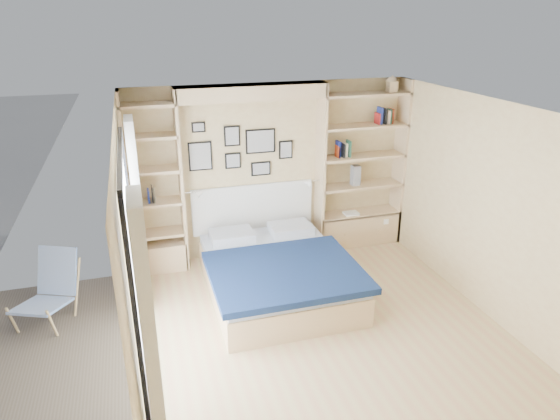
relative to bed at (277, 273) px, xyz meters
name	(u,v)px	position (x,y,z in m)	size (l,w,h in m)	color
ground	(325,332)	(0.28, -1.00, -0.28)	(4.50, 4.50, 0.00)	tan
room_shell	(257,202)	(-0.11, 0.52, 0.80)	(4.50, 4.50, 4.50)	#D6BF88
bed	(277,273)	(0.00, 0.00, 0.00)	(1.79, 2.35, 1.07)	tan
photo_gallery	(240,149)	(-0.18, 1.22, 1.32)	(1.48, 0.02, 0.82)	black
reading_lamps	(255,188)	(-0.02, 1.00, 0.82)	(1.92, 0.12, 0.15)	silver
shelf_decor	(347,138)	(1.37, 1.06, 1.41)	(3.59, 0.23, 2.03)	#B33717
deck_chair	(50,289)	(-2.69, 0.18, 0.11)	(0.78, 0.95, 0.83)	tan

